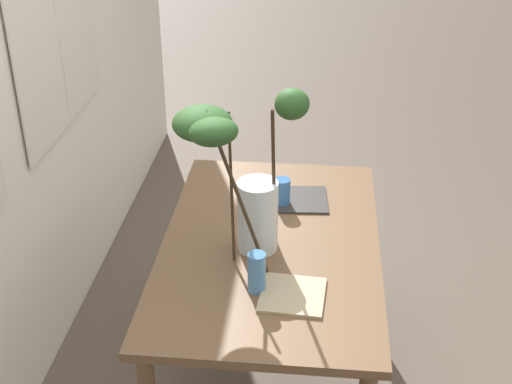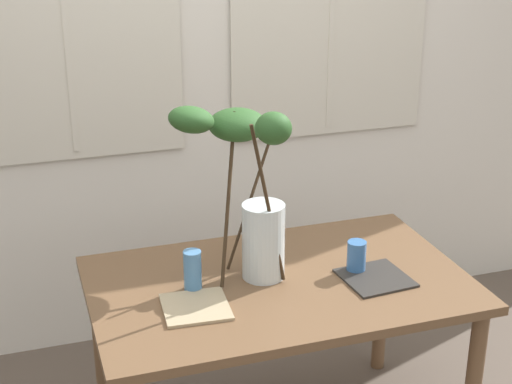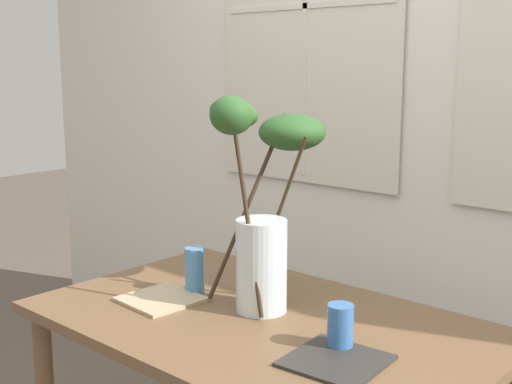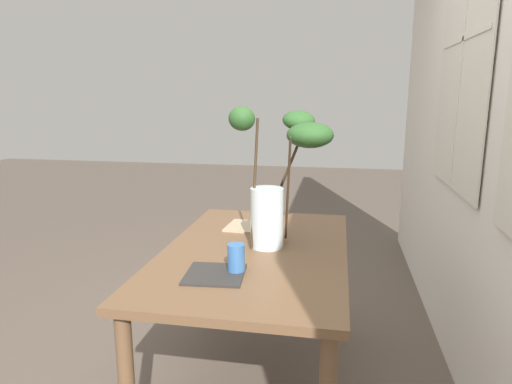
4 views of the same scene
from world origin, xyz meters
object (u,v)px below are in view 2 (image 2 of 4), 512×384
drinking_glass_blue_right (356,257)px  plate_square_left (196,307)px  dining_table (279,302)px  plate_square_right (375,278)px  drinking_glass_blue_left (193,271)px  vase_with_branches (247,184)px

drinking_glass_blue_right → plate_square_left: 0.63m
dining_table → plate_square_right: (0.33, -0.10, 0.09)m
dining_table → drinking_glass_blue_right: bearing=-4.6°
drinking_glass_blue_left → drinking_glass_blue_right: bearing=-4.6°
drinking_glass_blue_left → plate_square_right: bearing=-11.0°
drinking_glass_blue_left → dining_table: bearing=-4.6°
drinking_glass_blue_left → plate_square_left: 0.15m
drinking_glass_blue_right → plate_square_left: (-0.62, -0.08, -0.05)m
plate_square_right → drinking_glass_blue_right: bearing=118.3°
vase_with_branches → drinking_glass_blue_right: bearing=-19.1°
drinking_glass_blue_left → plate_square_right: (0.64, -0.13, -0.07)m
vase_with_branches → plate_square_right: size_ratio=2.88×
vase_with_branches → drinking_glass_blue_left: bearing=-160.0°
dining_table → drinking_glass_blue_left: (-0.31, 0.02, 0.16)m
vase_with_branches → plate_square_left: 0.47m
dining_table → drinking_glass_blue_left: size_ratio=9.01×
drinking_glass_blue_right → plate_square_right: bearing=-61.7°
dining_table → vase_with_branches: 0.45m
dining_table → plate_square_right: size_ratio=5.90×
drinking_glass_blue_left → plate_square_right: 0.66m
vase_with_branches → plate_square_left: vase_with_branches is taller
vase_with_branches → plate_square_left: bearing=-140.0°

